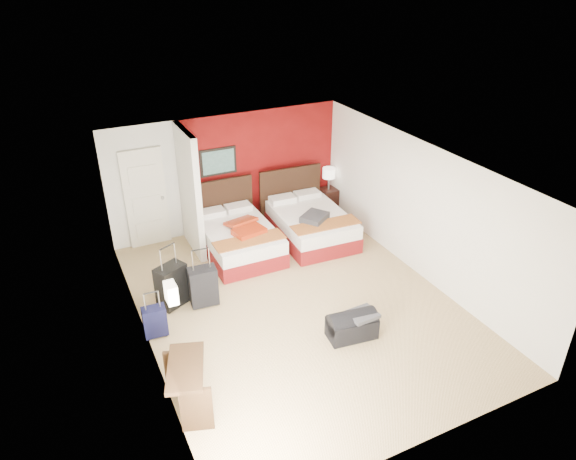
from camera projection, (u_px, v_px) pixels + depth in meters
ground at (296, 304)px, 8.94m from camera, size 6.50×6.50×0.00m
room_walls at (187, 221)px, 8.93m from camera, size 5.02×6.52×2.50m
red_accent_panel at (260, 167)px, 11.20m from camera, size 3.50×0.04×2.50m
partition_wall at (190, 192)px, 10.03m from camera, size 0.12×1.20×2.50m
entry_door at (146, 198)px, 10.32m from camera, size 0.82×0.06×2.05m
bed_left at (239, 241)px, 10.31m from camera, size 1.35×1.91×0.57m
bed_right at (312, 226)px, 10.86m from camera, size 1.46×2.01×0.58m
red_suitcase_open at (245, 227)px, 10.12m from camera, size 0.75×0.92×0.10m
jacket_bundle at (315, 217)px, 10.42m from camera, size 0.68×0.65×0.13m
nightstand at (328, 200)px, 12.03m from camera, size 0.42×0.42×0.55m
table_lamp at (329, 179)px, 11.78m from camera, size 0.38×0.38×0.52m
suitcase_black at (172, 287)px, 8.73m from camera, size 0.58×0.50×0.74m
suitcase_charcoal at (203, 288)px, 8.77m from camera, size 0.49×0.33×0.69m
suitcase_navy at (155, 323)px, 8.08m from camera, size 0.37×0.24×0.50m
duffel_bag at (352, 327)px, 8.09m from camera, size 0.80×0.49×0.38m
jacket_draped at (363, 314)px, 8.00m from camera, size 0.46×0.39×0.06m
desk at (188, 388)px, 6.71m from camera, size 0.71×0.99×0.74m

